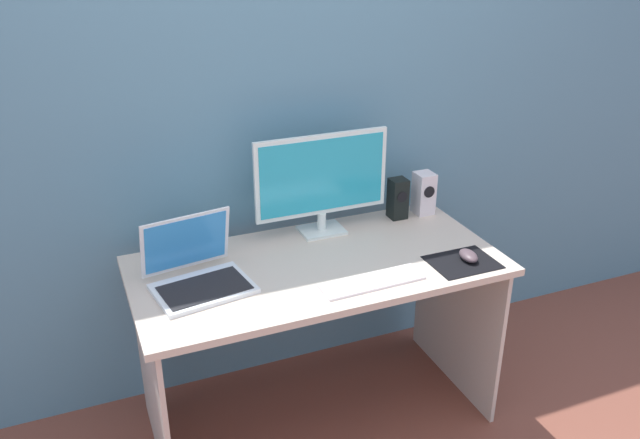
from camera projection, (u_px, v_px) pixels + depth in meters
name	position (u px, v px, depth m)	size (l,w,h in m)	color
ground_plane	(317.00, 414.00, 2.80)	(8.00, 8.00, 0.00)	brown
wall_back	(276.00, 101.00, 2.64)	(6.00, 0.04, 2.50)	teal
desk	(317.00, 297.00, 2.56)	(1.39, 0.68, 0.73)	beige
monitor	(322.00, 180.00, 2.64)	(0.56, 0.14, 0.42)	white
speaker_right	(424.00, 193.00, 2.87)	(0.08, 0.09, 0.19)	silver
speaker_near_monitor	(398.00, 198.00, 2.83)	(0.07, 0.08, 0.18)	black
laptop	(197.00, 273.00, 2.32)	(0.37, 0.34, 0.24)	white
fishbowl	(191.00, 237.00, 2.52)	(0.16, 0.16, 0.16)	silver
keyboard_external	(372.00, 282.00, 2.35)	(0.38, 0.11, 0.01)	white
mousepad	(462.00, 262.00, 2.49)	(0.25, 0.20, 0.00)	black
mouse	(468.00, 256.00, 2.50)	(0.06, 0.10, 0.04)	#524045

